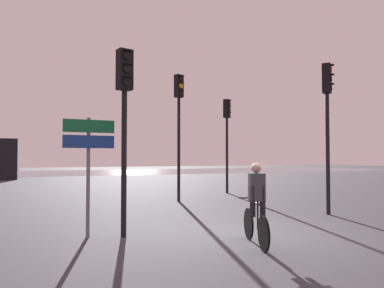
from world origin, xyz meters
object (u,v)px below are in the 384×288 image
Objects in this scene: traffic_light_near_right at (327,110)px; cyclist at (256,204)px; traffic_light_center at (179,114)px; traffic_light_far_right at (227,128)px; traffic_light_near_left at (124,105)px; direction_sign_post at (89,154)px.

cyclist is at bearing -7.10° from traffic_light_near_right.
traffic_light_far_right is (3.41, 2.29, -0.28)m from traffic_light_center.
traffic_light_near_right is 6.47m from traffic_light_near_left.
traffic_light_near_right reaches higher than traffic_light_far_right.
traffic_light_near_left is at bearing 157.43° from direction_sign_post.
direction_sign_post is at bearing 14.60° from traffic_light_far_right.
direction_sign_post is at bearing 160.93° from cyclist.
traffic_light_far_right is 10.49m from traffic_light_near_left.
traffic_light_near_right is 1.12× the size of traffic_light_near_left.
traffic_light_near_left reaches higher than cyclist.
traffic_light_near_right is at bearing 172.36° from traffic_light_near_left.
traffic_light_center reaches higher than direction_sign_post.
traffic_light_near_right is 1.77× the size of direction_sign_post.
traffic_light_near_left is (-6.88, -7.92, -0.29)m from traffic_light_far_right.
traffic_light_center is (-2.95, 4.92, 0.26)m from traffic_light_near_right.
cyclist is (-1.27, -7.47, -2.62)m from traffic_light_center.
traffic_light_near_right is 0.92× the size of traffic_light_center.
traffic_light_near_right is at bearing 55.77° from traffic_light_far_right.
cyclist is at bearing 33.78° from traffic_light_far_right.
traffic_light_near_right is 1.01× the size of traffic_light_far_right.
traffic_light_center is 1.92× the size of direction_sign_post.
traffic_light_near_right is 7.23m from traffic_light_far_right.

